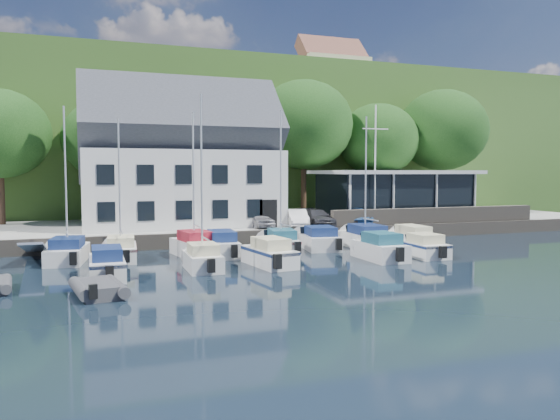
{
  "coord_description": "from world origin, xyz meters",
  "views": [
    {
      "loc": [
        -13.9,
        -24.2,
        4.97
      ],
      "look_at": [
        -1.88,
        9.0,
        2.5
      ],
      "focal_mm": 35.0,
      "sensor_mm": 36.0,
      "label": 1
    }
  ],
  "objects_px": {
    "car_dgrey": "(316,217)",
    "boat_r1_0": "(66,185)",
    "harbor_building": "(181,167)",
    "boat_r2_1": "(202,187)",
    "car_silver": "(259,219)",
    "car_blue": "(355,215)",
    "boat_r1_5": "(319,237)",
    "boat_r1_7": "(411,235)",
    "boat_r1_3": "(221,243)",
    "club_pavilion": "(394,195)",
    "boat_r2_4": "(423,245)",
    "boat_r1_6": "(366,176)",
    "flagpole": "(375,165)",
    "car_white": "(297,218)",
    "boat_r1_4": "(281,181)",
    "boat_r2_0": "(107,262)",
    "boat_r2_2": "(269,252)",
    "dinghy_1": "(98,286)",
    "boat_r1_1": "(119,186)",
    "boat_r2_3": "(380,246)",
    "boat_r1_2": "(193,177)"
  },
  "relations": [
    {
      "from": "car_dgrey",
      "to": "boat_r1_0",
      "type": "bearing_deg",
      "value": -165.78
    },
    {
      "from": "harbor_building",
      "to": "boat_r2_1",
      "type": "height_order",
      "value": "harbor_building"
    },
    {
      "from": "car_silver",
      "to": "boat_r1_0",
      "type": "relative_size",
      "value": 0.42
    },
    {
      "from": "car_blue",
      "to": "boat_r1_5",
      "type": "xyz_separation_m",
      "value": [
        -5.3,
        -5.17,
        -0.94
      ]
    },
    {
      "from": "car_dgrey",
      "to": "boat_r1_7",
      "type": "relative_size",
      "value": 0.66
    },
    {
      "from": "boat_r1_3",
      "to": "boat_r1_7",
      "type": "xyz_separation_m",
      "value": [
        13.0,
        -0.29,
        -0.05
      ]
    },
    {
      "from": "club_pavilion",
      "to": "boat_r2_4",
      "type": "xyz_separation_m",
      "value": [
        -6.17,
        -13.2,
        -2.36
      ]
    },
    {
      "from": "car_silver",
      "to": "boat_r1_7",
      "type": "xyz_separation_m",
      "value": [
        8.81,
        -6.04,
        -0.91
      ]
    },
    {
      "from": "boat_r1_3",
      "to": "boat_r1_6",
      "type": "distance_m",
      "value": 10.47
    },
    {
      "from": "car_dgrey",
      "to": "flagpole",
      "type": "distance_m",
      "value": 6.22
    },
    {
      "from": "car_white",
      "to": "boat_r1_3",
      "type": "relative_size",
      "value": 0.62
    },
    {
      "from": "boat_r1_4",
      "to": "boat_r1_7",
      "type": "bearing_deg",
      "value": 6.57
    },
    {
      "from": "car_white",
      "to": "boat_r2_0",
      "type": "height_order",
      "value": "car_white"
    },
    {
      "from": "car_dgrey",
      "to": "car_blue",
      "type": "height_order",
      "value": "car_blue"
    },
    {
      "from": "boat_r1_5",
      "to": "boat_r1_0",
      "type": "bearing_deg",
      "value": -170.25
    },
    {
      "from": "boat_r2_2",
      "to": "dinghy_1",
      "type": "distance_m",
      "value": 9.7
    },
    {
      "from": "car_white",
      "to": "boat_r2_2",
      "type": "xyz_separation_m",
      "value": [
        -5.44,
        -9.69,
        -0.86
      ]
    },
    {
      "from": "club_pavilion",
      "to": "boat_r1_4",
      "type": "relative_size",
      "value": 1.5
    },
    {
      "from": "car_silver",
      "to": "boat_r2_0",
      "type": "xyz_separation_m",
      "value": [
        -10.87,
        -10.5,
        -0.88
      ]
    },
    {
      "from": "flagpole",
      "to": "dinghy_1",
      "type": "relative_size",
      "value": 2.77
    },
    {
      "from": "boat_r1_1",
      "to": "boat_r2_1",
      "type": "bearing_deg",
      "value": -46.97
    },
    {
      "from": "boat_r1_0",
      "to": "boat_r2_4",
      "type": "bearing_deg",
      "value": -5.93
    },
    {
      "from": "club_pavilion",
      "to": "car_dgrey",
      "type": "relative_size",
      "value": 3.12
    },
    {
      "from": "club_pavilion",
      "to": "dinghy_1",
      "type": "xyz_separation_m",
      "value": [
        -24.4,
        -17.32,
        -2.67
      ]
    },
    {
      "from": "boat_r1_4",
      "to": "boat_r2_3",
      "type": "bearing_deg",
      "value": -38.34
    },
    {
      "from": "boat_r2_0",
      "to": "boat_r2_2",
      "type": "distance_m",
      "value": 8.24
    },
    {
      "from": "car_silver",
      "to": "boat_r1_1",
      "type": "distance_m",
      "value": 11.65
    },
    {
      "from": "boat_r1_2",
      "to": "boat_r1_7",
      "type": "xyz_separation_m",
      "value": [
        14.57,
        -0.45,
        -3.99
      ]
    },
    {
      "from": "harbor_building",
      "to": "boat_r1_5",
      "type": "distance_m",
      "value": 12.26
    },
    {
      "from": "boat_r1_7",
      "to": "boat_r1_3",
      "type": "bearing_deg",
      "value": 178.47
    },
    {
      "from": "boat_r1_1",
      "to": "boat_r2_2",
      "type": "distance_m",
      "value": 9.28
    },
    {
      "from": "car_silver",
      "to": "boat_r1_0",
      "type": "distance_m",
      "value": 14.03
    },
    {
      "from": "boat_r2_2",
      "to": "car_dgrey",
      "type": "bearing_deg",
      "value": 46.93
    },
    {
      "from": "boat_r1_1",
      "to": "car_dgrey",
      "type": "bearing_deg",
      "value": 24.16
    },
    {
      "from": "boat_r2_1",
      "to": "dinghy_1",
      "type": "distance_m",
      "value": 7.69
    },
    {
      "from": "boat_r2_4",
      "to": "dinghy_1",
      "type": "relative_size",
      "value": 1.45
    },
    {
      "from": "harbor_building",
      "to": "car_dgrey",
      "type": "relative_size",
      "value": 3.41
    },
    {
      "from": "club_pavilion",
      "to": "dinghy_1",
      "type": "distance_m",
      "value": 30.05
    },
    {
      "from": "boat_r1_0",
      "to": "boat_r1_1",
      "type": "distance_m",
      "value": 2.82
    },
    {
      "from": "harbor_building",
      "to": "boat_r2_1",
      "type": "relative_size",
      "value": 1.72
    },
    {
      "from": "harbor_building",
      "to": "club_pavilion",
      "type": "relative_size",
      "value": 1.09
    },
    {
      "from": "boat_r1_2",
      "to": "boat_r1_6",
      "type": "relative_size",
      "value": 0.99
    },
    {
      "from": "boat_r1_5",
      "to": "boat_r1_6",
      "type": "height_order",
      "value": "boat_r1_6"
    },
    {
      "from": "car_white",
      "to": "boat_r1_5",
      "type": "height_order",
      "value": "car_white"
    },
    {
      "from": "car_white",
      "to": "boat_r1_3",
      "type": "bearing_deg",
      "value": -129.2
    },
    {
      "from": "boat_r1_4",
      "to": "boat_r1_5",
      "type": "distance_m",
      "value": 4.69
    },
    {
      "from": "boat_r1_2",
      "to": "dinghy_1",
      "type": "relative_size",
      "value": 2.88
    },
    {
      "from": "boat_r1_4",
      "to": "boat_r2_1",
      "type": "bearing_deg",
      "value": -134.82
    },
    {
      "from": "car_dgrey",
      "to": "boat_r1_0",
      "type": "height_order",
      "value": "boat_r1_0"
    },
    {
      "from": "boat_r2_1",
      "to": "boat_r2_2",
      "type": "xyz_separation_m",
      "value": [
        3.58,
        -0.03,
        -3.43
      ]
    }
  ]
}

